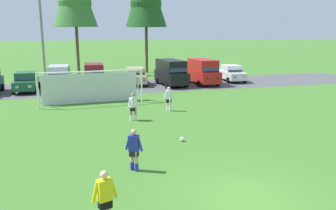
% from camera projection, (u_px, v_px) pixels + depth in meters
% --- Properties ---
extents(ground_plane, '(400.00, 400.00, 0.00)m').
position_uv_depth(ground_plane, '(147.00, 103.00, 24.81)').
color(ground_plane, '#3D7028').
extents(parking_lot_strip, '(52.00, 8.40, 0.01)m').
position_uv_depth(parking_lot_strip, '(129.00, 86.00, 32.80)').
color(parking_lot_strip, '#4C4C51').
rests_on(parking_lot_strip, ground).
extents(soccer_ball, '(0.22, 0.22, 0.22)m').
position_uv_depth(soccer_ball, '(182.00, 139.00, 16.17)').
color(soccer_ball, white).
rests_on(soccer_ball, ground).
extents(soccer_goal, '(7.51, 2.35, 2.57)m').
position_uv_depth(soccer_goal, '(91.00, 86.00, 24.60)').
color(soccer_goal, white).
rests_on(soccer_goal, ground).
extents(referee, '(0.74, 0.35, 1.64)m').
position_uv_depth(referee, '(105.00, 199.00, 8.89)').
color(referee, beige).
rests_on(referee, ground).
extents(player_striker_near, '(0.72, 0.39, 1.64)m').
position_uv_depth(player_striker_near, '(133.00, 107.00, 19.89)').
color(player_striker_near, '#936B4C').
rests_on(player_striker_near, ground).
extents(player_midfield_center, '(0.64, 0.51, 1.64)m').
position_uv_depth(player_midfield_center, '(169.00, 99.00, 22.29)').
color(player_midfield_center, beige).
rests_on(player_midfield_center, ground).
extents(player_defender_far, '(0.66, 0.47, 1.64)m').
position_uv_depth(player_defender_far, '(134.00, 150.00, 12.61)').
color(player_defender_far, tan).
rests_on(player_defender_far, ground).
extents(parked_car_slot_left, '(2.05, 4.20, 1.72)m').
position_uv_depth(parked_car_slot_left, '(26.00, 82.00, 29.62)').
color(parked_car_slot_left, '#194C2D').
rests_on(parked_car_slot_left, ground).
extents(parked_car_slot_center_left, '(2.30, 4.68, 2.16)m').
position_uv_depth(parked_car_slot_center_left, '(59.00, 77.00, 30.86)').
color(parked_car_slot_center_left, '#B2B2BC').
rests_on(parked_car_slot_center_left, ground).
extents(parked_car_slot_center, '(2.29, 4.68, 2.16)m').
position_uv_depth(parked_car_slot_center, '(94.00, 74.00, 32.75)').
color(parked_car_slot_center, maroon).
rests_on(parked_car_slot_center, ground).
extents(parked_car_slot_center_right, '(2.27, 4.32, 1.72)m').
position_uv_depth(parked_car_slot_center_right, '(136.00, 76.00, 33.42)').
color(parked_car_slot_center_right, tan).
rests_on(parked_car_slot_center_right, ground).
extents(parked_car_slot_right, '(2.48, 4.94, 2.52)m').
position_uv_depth(parked_car_slot_right, '(171.00, 72.00, 32.86)').
color(parked_car_slot_right, black).
rests_on(parked_car_slot_right, ground).
extents(parked_car_slot_far_right, '(2.25, 4.83, 2.52)m').
position_uv_depth(parked_car_slot_far_right, '(203.00, 71.00, 33.67)').
color(parked_car_slot_far_right, red).
rests_on(parked_car_slot_far_right, ground).
extents(parked_car_slot_end, '(2.24, 4.31, 1.72)m').
position_uv_depth(parked_car_slot_end, '(232.00, 73.00, 35.74)').
color(parked_car_slot_end, silver).
rests_on(parked_car_slot_end, ground).
extents(street_lamp, '(2.00, 0.32, 8.19)m').
position_uv_depth(street_lamp, '(45.00, 45.00, 25.14)').
color(street_lamp, slate).
rests_on(street_lamp, ground).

